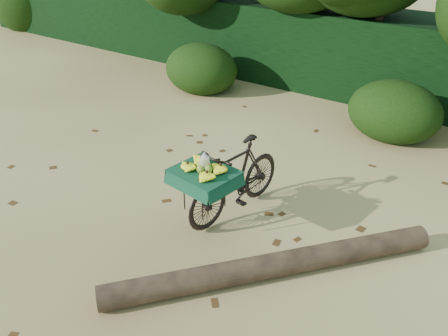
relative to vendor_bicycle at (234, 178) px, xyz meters
The scene contains 7 objects.
ground 0.91m from the vendor_bicycle, 134.89° to the right, with size 80.00×80.00×0.00m, color tan.
vendor_bicycle is the anchor object (origin of this frame).
fallen_log 1.45m from the vendor_bicycle, 36.62° to the right, with size 0.29×0.29×4.03m, color brown.
hedge_backdrop 5.83m from the vendor_bicycle, 94.98° to the left, with size 26.00×1.80×1.80m, color black.
tree_row 5.32m from the vendor_bicycle, 103.02° to the left, with size 14.50×2.00×4.00m, color black, non-canonical shape.
bush_clumps 3.79m from the vendor_bicycle, 90.07° to the left, with size 8.80×1.70×0.90m, color black, non-canonical shape.
leaf_litter 0.76m from the vendor_bicycle, 164.14° to the left, with size 7.00×7.30×0.01m, color #442A12, non-canonical shape.
Camera 1 is at (3.63, -4.16, 3.84)m, focal length 38.00 mm.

